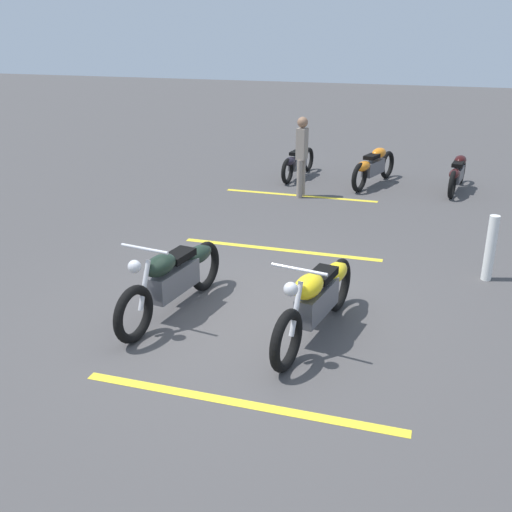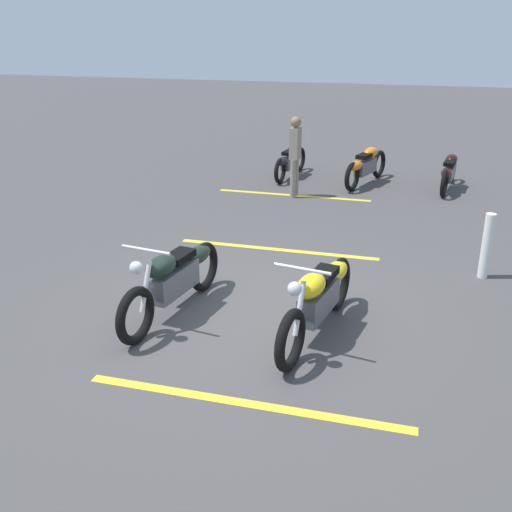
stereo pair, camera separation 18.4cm
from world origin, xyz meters
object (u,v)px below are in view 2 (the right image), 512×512
object	(u,v)px
motorcycle_row_far_left	(449,172)
bollard_post	(487,246)
bystander_near_row	(295,153)
motorcycle_dark_foreground	(175,278)
motorcycle_bright_foreground	(319,297)
motorcycle_row_left	(365,165)
motorcycle_row_center	(290,161)

from	to	relation	value
motorcycle_row_far_left	bollard_post	world-z (taller)	bollard_post
bystander_near_row	motorcycle_dark_foreground	bearing A→B (deg)	96.11
motorcycle_bright_foreground	motorcycle_row_left	world-z (taller)	motorcycle_bright_foreground
bollard_post	motorcycle_bright_foreground	bearing A→B (deg)	139.06
motorcycle_bright_foreground	motorcycle_row_center	size ratio (longest dim) A/B	1.17
motorcycle_dark_foreground	bollard_post	xyz separation A→B (m)	(2.19, -3.75, 0.01)
motorcycle_bright_foreground	motorcycle_row_left	size ratio (longest dim) A/B	1.10
motorcycle_row_far_left	bollard_post	bearing A→B (deg)	-166.85
motorcycle_dark_foreground	motorcycle_row_center	world-z (taller)	motorcycle_dark_foreground
motorcycle_row_center	bollard_post	size ratio (longest dim) A/B	2.03
motorcycle_row_left	bystander_near_row	bearing A→B (deg)	154.24
motorcycle_bright_foreground	bollard_post	xyz separation A→B (m)	(2.26, -1.96, 0.01)
motorcycle_row_left	bollard_post	bearing A→B (deg)	-137.96
motorcycle_row_left	bystander_near_row	world-z (taller)	bystander_near_row
motorcycle_row_far_left	bystander_near_row	xyz separation A→B (m)	(-1.39, 3.06, 0.51)
motorcycle_row_center	bollard_post	world-z (taller)	bollard_post
bollard_post	bystander_near_row	bearing A→B (deg)	45.70
motorcycle_bright_foreground	bystander_near_row	distance (m)	5.86
bollard_post	motorcycle_row_center	bearing A→B (deg)	38.43
motorcycle_bright_foreground	bystander_near_row	bearing A→B (deg)	-155.01
motorcycle_bright_foreground	bollard_post	bearing A→B (deg)	149.06
motorcycle_row_center	motorcycle_row_left	bearing A→B (deg)	-88.24
motorcycle_dark_foreground	bystander_near_row	xyz separation A→B (m)	(5.57, -0.29, 0.45)
motorcycle_bright_foreground	motorcycle_row_far_left	world-z (taller)	motorcycle_bright_foreground
bystander_near_row	motorcycle_row_center	bearing A→B (deg)	-64.78
motorcycle_row_left	motorcycle_row_center	distance (m)	1.75
motorcycle_row_left	motorcycle_bright_foreground	bearing A→B (deg)	-160.74
motorcycle_dark_foreground	bystander_near_row	distance (m)	5.60
bystander_near_row	bollard_post	xyz separation A→B (m)	(-3.38, -3.47, -0.44)
motorcycle_row_center	bollard_post	xyz separation A→B (m)	(-4.94, -3.92, 0.08)
motorcycle_bright_foreground	motorcycle_dark_foreground	bearing A→B (deg)	-82.23
motorcycle_row_left	bystander_near_row	size ratio (longest dim) A/B	1.24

